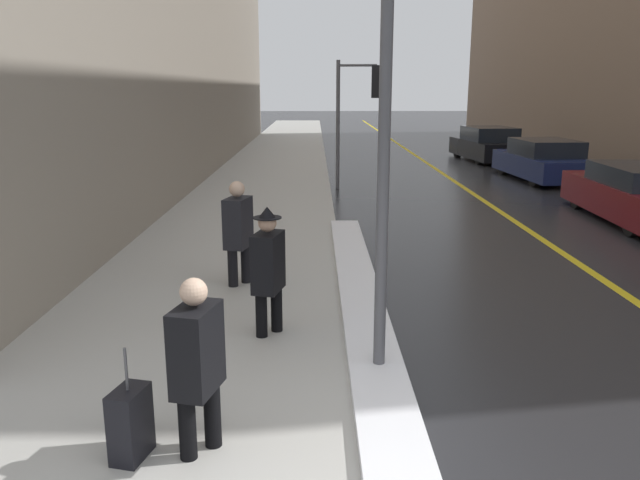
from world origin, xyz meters
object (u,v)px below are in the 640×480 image
at_px(lamp_post, 385,103).
at_px(parked_car_black, 488,145).
at_px(pedestrian_in_fedora, 268,266).
at_px(rolling_suitcase, 131,424).
at_px(pedestrian_trailing, 197,359).
at_px(parked_car_navy, 543,161).
at_px(pedestrian_with_shoulder_bag, 238,228).
at_px(traffic_light_near, 362,97).

bearing_deg(lamp_post, parked_car_black, 71.86).
distance_m(pedestrian_in_fedora, rolling_suitcase, 2.79).
xyz_separation_m(pedestrian_trailing, parked_car_navy, (8.27, 15.43, -0.21)).
xyz_separation_m(parked_car_navy, parked_car_black, (-0.26, 5.63, 0.02)).
distance_m(pedestrian_with_shoulder_bag, rolling_suitcase, 4.60).
bearing_deg(traffic_light_near, pedestrian_in_fedora, -93.11).
relative_size(lamp_post, traffic_light_near, 1.24).
bearing_deg(pedestrian_with_shoulder_bag, pedestrian_in_fedora, 30.47).
relative_size(lamp_post, pedestrian_with_shoulder_bag, 2.89).
xyz_separation_m(traffic_light_near, rolling_suitcase, (-2.82, -13.79, -2.35)).
relative_size(traffic_light_near, pedestrian_in_fedora, 2.34).
distance_m(pedestrian_trailing, parked_car_navy, 17.51).
relative_size(pedestrian_in_fedora, pedestrian_with_shoulder_bag, 0.99).
bearing_deg(rolling_suitcase, parked_car_navy, 164.41).
height_order(pedestrian_in_fedora, rolling_suitcase, pedestrian_in_fedora).
height_order(lamp_post, parked_car_black, lamp_post).
xyz_separation_m(lamp_post, rolling_suitcase, (-2.12, -1.51, -2.45)).
distance_m(parked_car_navy, parked_car_black, 5.64).
distance_m(pedestrian_with_shoulder_bag, parked_car_black, 18.51).
distance_m(traffic_light_near, pedestrian_with_shoulder_bag, 9.73).
distance_m(pedestrian_trailing, rolling_suitcase, 0.75).
bearing_deg(rolling_suitcase, pedestrian_in_fedora, 174.53).
height_order(traffic_light_near, pedestrian_trailing, traffic_light_near).
distance_m(lamp_post, parked_car_black, 20.76).
bearing_deg(lamp_post, pedestrian_in_fedora, 138.53).
relative_size(pedestrian_with_shoulder_bag, parked_car_black, 0.35).
bearing_deg(rolling_suitcase, parked_car_black, 171.98).
height_order(lamp_post, traffic_light_near, lamp_post).
distance_m(traffic_light_near, pedestrian_trailing, 14.02).
bearing_deg(rolling_suitcase, traffic_light_near, -177.55).
height_order(pedestrian_trailing, parked_car_black, pedestrian_trailing).
distance_m(pedestrian_in_fedora, parked_car_black, 20.07).
height_order(lamp_post, rolling_suitcase, lamp_post).
xyz_separation_m(traffic_light_near, pedestrian_trailing, (-2.28, -13.71, -1.83)).
distance_m(pedestrian_with_shoulder_bag, parked_car_navy, 13.86).
relative_size(traffic_light_near, rolling_suitcase, 3.86).
bearing_deg(traffic_light_near, pedestrian_trailing, -92.91).
relative_size(pedestrian_in_fedora, rolling_suitcase, 1.65).
distance_m(lamp_post, pedestrian_in_fedora, 2.49).
bearing_deg(pedestrian_in_fedora, pedestrian_trailing, 5.46).
relative_size(pedestrian_in_fedora, parked_car_navy, 0.35).
relative_size(pedestrian_trailing, pedestrian_with_shoulder_bag, 0.94).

